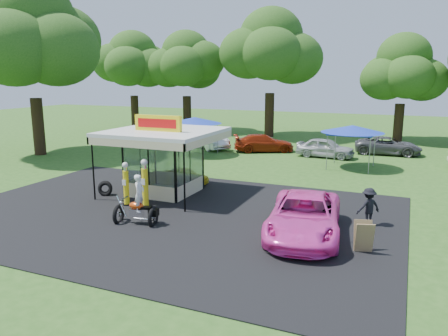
{
  "coord_description": "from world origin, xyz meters",
  "views": [
    {
      "loc": [
        9.69,
        -14.38,
        6.12
      ],
      "look_at": [
        1.83,
        4.0,
        1.88
      ],
      "focal_mm": 35.0,
      "sensor_mm": 36.0,
      "label": 1
    }
  ],
  "objects_px": {
    "gas_station_kiosk": "(164,160)",
    "bg_car_b": "(264,143)",
    "bg_car_d": "(388,146)",
    "tent_east": "(352,129)",
    "bg_car_a": "(207,139)",
    "tent_west": "(195,121)",
    "bg_car_c": "(325,148)",
    "gas_pump_right": "(145,184)",
    "a_frame_sign": "(364,237)",
    "gas_pump_left": "(126,185)",
    "motorcycle": "(138,205)",
    "spectator_east_a": "(369,207)",
    "kiosk_car": "(185,176)",
    "pink_sedan": "(304,216)"
  },
  "relations": [
    {
      "from": "bg_car_d",
      "to": "tent_east",
      "type": "xyz_separation_m",
      "value": [
        -2.03,
        -6.47,
        1.92
      ]
    },
    {
      "from": "bg_car_a",
      "to": "bg_car_d",
      "type": "height_order",
      "value": "bg_car_a"
    },
    {
      "from": "a_frame_sign",
      "to": "gas_pump_right",
      "type": "bearing_deg",
      "value": 154.43
    },
    {
      "from": "bg_car_c",
      "to": "tent_east",
      "type": "relative_size",
      "value": 1.05
    },
    {
      "from": "motorcycle",
      "to": "bg_car_c",
      "type": "bearing_deg",
      "value": 67.5
    },
    {
      "from": "kiosk_car",
      "to": "spectator_east_a",
      "type": "relative_size",
      "value": 1.76
    },
    {
      "from": "gas_pump_left",
      "to": "tent_west",
      "type": "height_order",
      "value": "tent_west"
    },
    {
      "from": "gas_pump_right",
      "to": "tent_west",
      "type": "height_order",
      "value": "tent_west"
    },
    {
      "from": "bg_car_c",
      "to": "spectator_east_a",
      "type": "bearing_deg",
      "value": -158.62
    },
    {
      "from": "kiosk_car",
      "to": "tent_east",
      "type": "distance_m",
      "value": 11.91
    },
    {
      "from": "kiosk_car",
      "to": "bg_car_a",
      "type": "xyz_separation_m",
      "value": [
        -4.25,
        11.93,
        0.32
      ]
    },
    {
      "from": "kiosk_car",
      "to": "bg_car_d",
      "type": "relative_size",
      "value": 0.56
    },
    {
      "from": "a_frame_sign",
      "to": "gas_pump_left",
      "type": "bearing_deg",
      "value": 155.76
    },
    {
      "from": "spectator_east_a",
      "to": "tent_east",
      "type": "distance_m",
      "value": 11.99
    },
    {
      "from": "motorcycle",
      "to": "bg_car_c",
      "type": "distance_m",
      "value": 19.09
    },
    {
      "from": "a_frame_sign",
      "to": "spectator_east_a",
      "type": "relative_size",
      "value": 0.7
    },
    {
      "from": "bg_car_c",
      "to": "bg_car_d",
      "type": "relative_size",
      "value": 0.86
    },
    {
      "from": "bg_car_c",
      "to": "gas_pump_right",
      "type": "bearing_deg",
      "value": 166.33
    },
    {
      "from": "bg_car_a",
      "to": "bg_car_b",
      "type": "height_order",
      "value": "bg_car_a"
    },
    {
      "from": "gas_pump_left",
      "to": "bg_car_d",
      "type": "distance_m",
      "value": 22.47
    },
    {
      "from": "pink_sedan",
      "to": "tent_east",
      "type": "distance_m",
      "value": 14.03
    },
    {
      "from": "gas_station_kiosk",
      "to": "gas_pump_right",
      "type": "xyz_separation_m",
      "value": [
        0.47,
        -2.57,
        -0.67
      ]
    },
    {
      "from": "pink_sedan",
      "to": "bg_car_b",
      "type": "xyz_separation_m",
      "value": [
        -7.44,
        17.77,
        -0.1
      ]
    },
    {
      "from": "bg_car_d",
      "to": "tent_east",
      "type": "height_order",
      "value": "tent_east"
    },
    {
      "from": "motorcycle",
      "to": "tent_east",
      "type": "xyz_separation_m",
      "value": [
        6.64,
        15.33,
        1.75
      ]
    },
    {
      "from": "a_frame_sign",
      "to": "kiosk_car",
      "type": "height_order",
      "value": "a_frame_sign"
    },
    {
      "from": "bg_car_a",
      "to": "bg_car_d",
      "type": "bearing_deg",
      "value": -45.96
    },
    {
      "from": "bg_car_a",
      "to": "bg_car_b",
      "type": "bearing_deg",
      "value": -53.86
    },
    {
      "from": "a_frame_sign",
      "to": "bg_car_d",
      "type": "relative_size",
      "value": 0.22
    },
    {
      "from": "bg_car_d",
      "to": "spectator_east_a",
      "type": "bearing_deg",
      "value": 178.08
    },
    {
      "from": "tent_east",
      "to": "gas_pump_right",
      "type": "bearing_deg",
      "value": -120.41
    },
    {
      "from": "gas_station_kiosk",
      "to": "a_frame_sign",
      "type": "distance_m",
      "value": 11.36
    },
    {
      "from": "bg_car_a",
      "to": "gas_pump_left",
      "type": "bearing_deg",
      "value": -134.89
    },
    {
      "from": "tent_west",
      "to": "a_frame_sign",
      "type": "bearing_deg",
      "value": -46.56
    },
    {
      "from": "tent_west",
      "to": "bg_car_c",
      "type": "bearing_deg",
      "value": 16.54
    },
    {
      "from": "kiosk_car",
      "to": "spectator_east_a",
      "type": "distance_m",
      "value": 10.89
    },
    {
      "from": "gas_pump_right",
      "to": "motorcycle",
      "type": "xyz_separation_m",
      "value": [
        1.08,
        -2.18,
        -0.25
      ]
    },
    {
      "from": "a_frame_sign",
      "to": "bg_car_d",
      "type": "distance_m",
      "value": 21.18
    },
    {
      "from": "spectator_east_a",
      "to": "a_frame_sign",
      "type": "bearing_deg",
      "value": 53.46
    },
    {
      "from": "bg_car_b",
      "to": "gas_pump_right",
      "type": "bearing_deg",
      "value": 152.13
    },
    {
      "from": "gas_pump_left",
      "to": "bg_car_c",
      "type": "bearing_deg",
      "value": 68.78
    },
    {
      "from": "a_frame_sign",
      "to": "tent_east",
      "type": "relative_size",
      "value": 0.27
    },
    {
      "from": "spectator_east_a",
      "to": "tent_east",
      "type": "relative_size",
      "value": 0.39
    },
    {
      "from": "pink_sedan",
      "to": "bg_car_b",
      "type": "bearing_deg",
      "value": 104.16
    },
    {
      "from": "gas_station_kiosk",
      "to": "bg_car_c",
      "type": "relative_size",
      "value": 1.24
    },
    {
      "from": "gas_station_kiosk",
      "to": "bg_car_b",
      "type": "xyz_separation_m",
      "value": [
        0.78,
        14.45,
        -1.08
      ]
    },
    {
      "from": "a_frame_sign",
      "to": "pink_sedan",
      "type": "distance_m",
      "value": 2.44
    },
    {
      "from": "a_frame_sign",
      "to": "tent_west",
      "type": "relative_size",
      "value": 0.26
    },
    {
      "from": "tent_east",
      "to": "bg_car_d",
      "type": "bearing_deg",
      "value": 72.56
    },
    {
      "from": "gas_station_kiosk",
      "to": "kiosk_car",
      "type": "relative_size",
      "value": 1.92
    }
  ]
}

